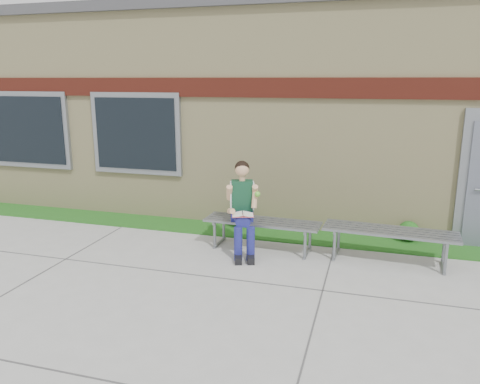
% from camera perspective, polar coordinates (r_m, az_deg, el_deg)
% --- Properties ---
extents(ground, '(80.00, 80.00, 0.00)m').
position_cam_1_polar(ground, '(6.20, 0.05, -12.74)').
color(ground, '#9E9E99').
rests_on(ground, ground).
extents(grass_strip, '(16.00, 0.80, 0.02)m').
position_cam_1_polar(grass_strip, '(8.53, 4.93, -5.17)').
color(grass_strip, '#1A4A13').
rests_on(grass_strip, ground).
extents(school_building, '(16.20, 6.22, 4.20)m').
position_cam_1_polar(school_building, '(11.44, 8.56, 10.22)').
color(school_building, beige).
rests_on(school_building, ground).
extents(bench_left, '(1.92, 0.62, 0.49)m').
position_cam_1_polar(bench_left, '(7.71, 2.72, -4.30)').
color(bench_left, slate).
rests_on(bench_left, ground).
extents(bench_right, '(2.02, 0.68, 0.52)m').
position_cam_1_polar(bench_right, '(7.53, 17.75, -5.27)').
color(bench_right, slate).
rests_on(bench_right, ground).
extents(girl, '(0.64, 0.93, 1.48)m').
position_cam_1_polar(girl, '(7.47, 0.32, -1.76)').
color(girl, navy).
rests_on(girl, ground).
extents(shrub_mid, '(0.40, 0.40, 0.40)m').
position_cam_1_polar(shrub_mid, '(8.89, -0.12, -2.92)').
color(shrub_mid, '#1A4A13').
rests_on(shrub_mid, grass_strip).
extents(shrub_east, '(0.35, 0.35, 0.35)m').
position_cam_1_polar(shrub_east, '(8.60, 19.87, -4.51)').
color(shrub_east, '#1A4A13').
rests_on(shrub_east, grass_strip).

